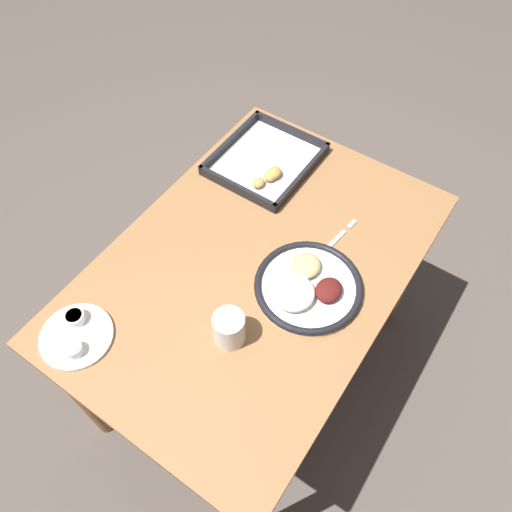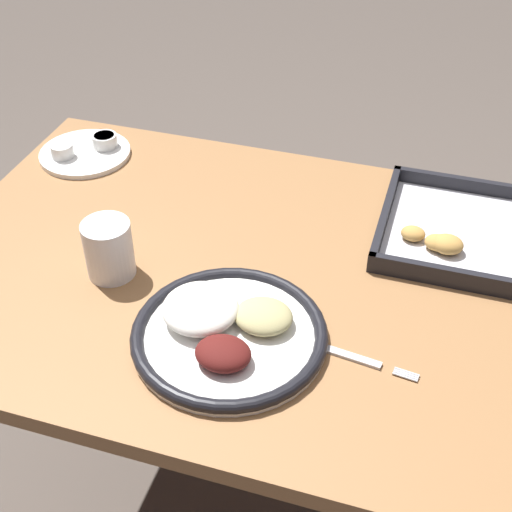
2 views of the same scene
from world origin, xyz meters
name	(u,v)px [view 1 (image 1 of 2)]	position (x,y,z in m)	size (l,w,h in m)	color
ground_plane	(255,366)	(0.00, 0.00, 0.00)	(8.00, 8.00, 0.00)	#564C44
dining_table	(255,286)	(0.00, 0.00, 0.60)	(1.08, 0.74, 0.72)	olive
dinner_plate	(307,286)	(0.01, -0.16, 0.73)	(0.28, 0.28, 0.05)	white
fork	(333,242)	(0.18, -0.14, 0.72)	(0.19, 0.04, 0.00)	silver
saucer_plate	(76,335)	(-0.43, 0.24, 0.73)	(0.18, 0.18, 0.04)	white
baking_tray	(266,162)	(0.33, 0.18, 0.73)	(0.32, 0.28, 0.04)	black
drinking_cup	(229,329)	(-0.22, -0.07, 0.77)	(0.08, 0.08, 0.10)	white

